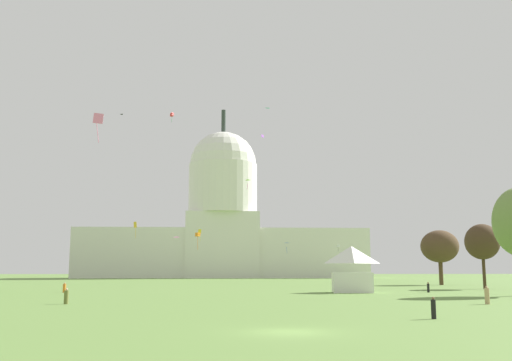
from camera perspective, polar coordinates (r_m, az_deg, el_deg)
The scene contains 22 objects.
ground_plane at distance 31.89m, azimuth 3.45°, elevation -14.87°, with size 800.00×800.00×0.00m, color olive.
capitol_building at distance 231.78m, azimuth -3.35°, elevation -4.33°, with size 115.17×27.79×69.10m.
event_tent at distance 85.97m, azimuth 9.55°, elevation -8.69°, with size 6.41×5.51×6.77m.
tree_east_near at distance 132.46m, azimuth 17.87°, elevation -6.30°, with size 11.84×11.76×11.91m.
tree_east_far at distance 107.29m, azimuth 21.66°, elevation -5.72°, with size 8.02×8.77×11.20m.
person_black_back_center at distance 41.70m, azimuth 17.31°, elevation -12.13°, with size 0.37×0.37×1.49m.
person_black_back_left at distance 88.93m, azimuth 16.83°, elevation -10.21°, with size 0.51×0.51×1.51m.
person_orange_front_right at distance 89.43m, azimuth -18.59°, elevation -10.15°, with size 0.64×0.64×1.46m.
person_olive_mid_left at distance 59.85m, azimuth -18.42°, elevation -10.97°, with size 0.58×0.58×1.53m.
person_tan_near_tent at distance 60.94m, azimuth 22.08°, elevation -10.63°, with size 0.65×0.65×1.75m.
kite_lime_mid at distance 159.40m, azimuth -0.86°, elevation -0.03°, with size 1.44×1.05×2.56m.
kite_red_high at distance 195.23m, azimuth -8.40°, elevation 6.52°, with size 1.37×1.37×3.34m.
kite_black_high at distance 209.34m, azimuth -13.21°, elevation 6.30°, with size 1.19×1.00×0.31m.
kite_blue_low at distance 184.62m, azimuth 3.16°, elevation -6.40°, with size 1.74×1.40×3.01m.
kite_violet_high at distance 162.71m, azimuth 0.66°, elevation 4.46°, with size 0.78×0.83×0.96m.
kite_magenta_low at distance 114.10m, azimuth -8.12°, elevation -5.86°, with size 1.46×1.21×0.19m.
kite_pink_mid at distance 62.94m, azimuth -15.48°, elevation 5.81°, with size 1.09×0.22×3.23m.
kite_yellow_low at distance 174.28m, azimuth -5.65°, elevation -5.16°, with size 1.09×0.28×3.61m.
kite_white_low at distance 211.58m, azimuth 8.20°, elevation -6.49°, with size 1.20×1.24×2.54m.
kite_cyan_high at distance 143.48m, azimuth 1.31°, elevation 7.11°, with size 1.41×1.30×0.28m.
kite_orange_low at distance 119.08m, azimuth -5.84°, elevation -5.41°, with size 1.13×1.13×3.53m.
kite_gold_low at distance 139.79m, azimuth -11.97°, elevation -4.48°, with size 0.80×0.39×3.93m.
Camera 1 is at (-3.84, -31.48, 3.34)m, focal length 40.05 mm.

